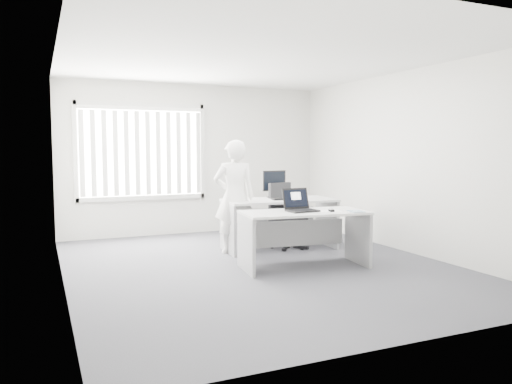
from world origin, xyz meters
name	(u,v)px	position (x,y,z in m)	size (l,w,h in m)	color
ground	(259,266)	(0.00, 0.00, 0.00)	(6.00, 6.00, 0.00)	#4D4E54
wall_back	(195,159)	(0.00, 3.00, 1.40)	(5.00, 0.02, 2.80)	silver
wall_front	(411,174)	(0.00, -3.00, 1.40)	(5.00, 0.02, 2.80)	silver
wall_left	(60,166)	(-2.50, 0.00, 1.40)	(0.02, 6.00, 2.80)	silver
wall_right	(406,162)	(2.50, 0.00, 1.40)	(0.02, 6.00, 2.80)	silver
ceiling	(259,58)	(0.00, 0.00, 2.80)	(5.00, 6.00, 0.02)	silver
window	(142,152)	(-1.00, 2.96, 1.55)	(2.32, 0.06, 1.76)	silver
blinds	(143,153)	(-1.00, 2.90, 1.52)	(2.20, 0.10, 1.50)	white
desk_near	(304,227)	(0.53, -0.31, 0.55)	(1.75, 0.97, 0.76)	silver
desk_far	(279,213)	(0.77, 0.93, 0.58)	(1.81, 0.93, 0.80)	silver
office_chair	(286,228)	(0.92, 0.98, 0.33)	(0.73, 0.73, 1.05)	black
person	(235,197)	(0.01, 0.94, 0.87)	(0.63, 0.42, 1.74)	white
laptop	(303,200)	(0.49, -0.33, 0.92)	(0.40, 0.35, 0.31)	black
paper_sheet	(329,211)	(0.86, -0.41, 0.76)	(0.32, 0.22, 0.00)	white
mouse	(331,210)	(0.85, -0.48, 0.78)	(0.06, 0.10, 0.04)	#B6B6B9
booklet	(356,211)	(1.15, -0.62, 0.77)	(0.17, 0.23, 0.01)	white
keyboard	(287,199)	(0.85, 0.83, 0.81)	(0.48, 0.16, 0.02)	black
monitor	(274,184)	(0.82, 1.23, 1.02)	(0.44, 0.13, 0.44)	black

